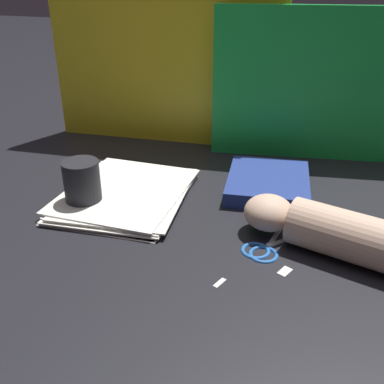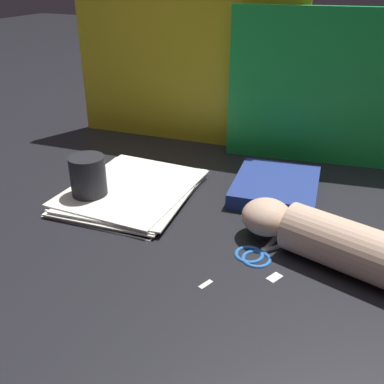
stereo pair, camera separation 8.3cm
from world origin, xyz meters
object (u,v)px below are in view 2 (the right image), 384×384
Objects in this scene: paper_stack at (132,191)px; book_closed at (276,187)px; mug at (89,180)px; hand_forearm at (333,241)px; scissors at (263,250)px.

paper_stack is 0.30m from book_closed.
mug reaches higher than paper_stack.
book_closed is at bearing 25.70° from paper_stack.
mug reaches higher than book_closed.
mug is at bearing 178.54° from hand_forearm.
book_closed is 2.25× the size of mug.
mug is (-0.48, 0.01, 0.01)m from hand_forearm.
paper_stack is 0.43m from hand_forearm.
paper_stack is 1.96× the size of scissors.
paper_stack is at bearing 170.20° from hand_forearm.
scissors is at bearing -4.37° from mug.
book_closed reaches higher than scissors.
mug reaches higher than hand_forearm.
scissors is 0.48× the size of hand_forearm.
paper_stack is 0.94× the size of hand_forearm.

